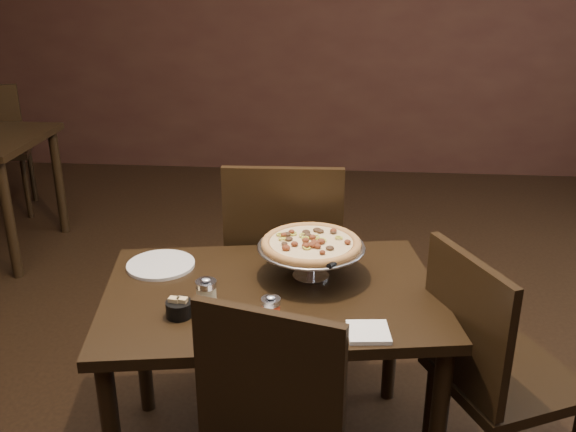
{
  "coord_description": "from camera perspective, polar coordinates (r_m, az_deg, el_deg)",
  "views": [
    {
      "loc": [
        0.21,
        -1.96,
        1.73
      ],
      "look_at": [
        0.04,
        -0.01,
        0.95
      ],
      "focal_mm": 40.0,
      "sensor_mm": 36.0,
      "label": 1
    }
  ],
  "objects": [
    {
      "name": "packet_caddy",
      "position": [
        2.04,
        -9.66,
        -8.09
      ],
      "size": [
        0.08,
        0.08,
        0.06
      ],
      "rotation": [
        0.0,
        0.0,
        -0.15
      ],
      "color": "black",
      "rests_on": "dining_table"
    },
    {
      "name": "dining_table",
      "position": [
        2.21,
        -1.42,
        -8.73
      ],
      "size": [
        1.23,
        0.92,
        0.7
      ],
      "rotation": [
        0.0,
        0.0,
        0.16
      ],
      "color": "black",
      "rests_on": "ground"
    },
    {
      "name": "napkin_stack",
      "position": [
        1.94,
        7.16,
        -10.21
      ],
      "size": [
        0.13,
        0.13,
        0.01
      ],
      "primitive_type": "cube",
      "rotation": [
        0.0,
        0.0,
        0.1
      ],
      "color": "white",
      "rests_on": "dining_table"
    },
    {
      "name": "chair_far",
      "position": [
        2.72,
        -0.28,
        -4.05
      ],
      "size": [
        0.48,
        0.48,
        1.0
      ],
      "rotation": [
        0.0,
        0.0,
        3.18
      ],
      "color": "black",
      "rests_on": "ground"
    },
    {
      "name": "room",
      "position": [
        2.01,
        0.62,
        12.37
      ],
      "size": [
        6.04,
        7.04,
        2.84
      ],
      "color": "black",
      "rests_on": "ground"
    },
    {
      "name": "pepper_flake_shaker",
      "position": [
        1.95,
        -1.54,
        -8.46
      ],
      "size": [
        0.06,
        0.06,
        0.1
      ],
      "color": "maroon",
      "rests_on": "dining_table"
    },
    {
      "name": "serving_spatula",
      "position": [
        2.1,
        4.59,
        -3.99
      ],
      "size": [
        0.16,
        0.16,
        0.02
      ],
      "rotation": [
        0.0,
        0.0,
        -0.55
      ],
      "color": "silver",
      "rests_on": "pizza_stand"
    },
    {
      "name": "parmesan_shaker",
      "position": [
        2.04,
        -7.25,
        -6.96
      ],
      "size": [
        0.07,
        0.07,
        0.12
      ],
      "color": "beige",
      "rests_on": "dining_table"
    },
    {
      "name": "plate_near",
      "position": [
        1.91,
        -2.22,
        -10.7
      ],
      "size": [
        0.21,
        0.21,
        0.01
      ],
      "primitive_type": "cylinder",
      "color": "silver",
      "rests_on": "dining_table"
    },
    {
      "name": "chair_side",
      "position": [
        2.25,
        17.54,
        -12.65
      ],
      "size": [
        0.56,
        0.56,
        0.91
      ],
      "rotation": [
        0.0,
        0.0,
        2.0
      ],
      "color": "black",
      "rests_on": "ground"
    },
    {
      "name": "plate_left",
      "position": [
        2.37,
        -11.24,
        -4.28
      ],
      "size": [
        0.24,
        0.24,
        0.01
      ],
      "primitive_type": "cylinder",
      "color": "silver",
      "rests_on": "dining_table"
    },
    {
      "name": "pizza_stand",
      "position": [
        2.2,
        2.07,
        -2.51
      ],
      "size": [
        0.37,
        0.37,
        0.15
      ],
      "color": "silver",
      "rests_on": "dining_table"
    }
  ]
}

